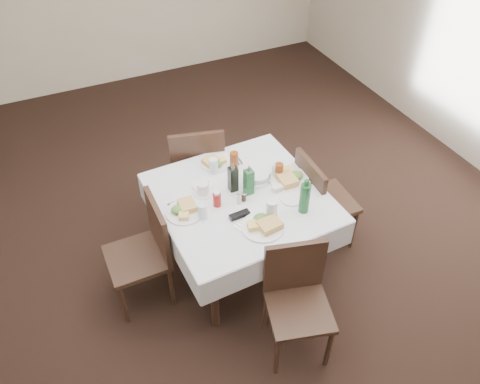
% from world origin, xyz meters
% --- Properties ---
extents(ground_plane, '(7.00, 7.00, 0.00)m').
position_xyz_m(ground_plane, '(0.00, 0.00, 0.00)').
color(ground_plane, black).
extents(room_shell, '(6.04, 7.04, 2.80)m').
position_xyz_m(room_shell, '(0.00, 0.00, 1.71)').
color(room_shell, beige).
rests_on(room_shell, ground).
extents(dining_table, '(1.24, 1.24, 0.76)m').
position_xyz_m(dining_table, '(0.22, -0.05, 0.67)').
color(dining_table, '#311A15').
rests_on(dining_table, ground).
extents(chair_north, '(0.54, 0.54, 0.95)m').
position_xyz_m(chair_north, '(0.15, 0.68, 0.54)').
color(chair_north, '#311A15').
rests_on(chair_north, ground).
extents(chair_south, '(0.50, 0.50, 0.87)m').
position_xyz_m(chair_south, '(0.28, -0.81, 0.50)').
color(chair_south, '#311A15').
rests_on(chair_south, ground).
extents(chair_east, '(0.44, 0.44, 0.90)m').
position_xyz_m(chair_east, '(0.90, -0.09, 0.52)').
color(chair_east, '#311A15').
rests_on(chair_east, ground).
extents(chair_west, '(0.42, 0.42, 0.90)m').
position_xyz_m(chair_west, '(-0.51, -0.02, 0.51)').
color(chair_west, '#311A15').
rests_on(chair_west, ground).
extents(meal_north, '(0.23, 0.23, 0.05)m').
position_xyz_m(meal_north, '(0.19, 0.37, 0.78)').
color(meal_north, white).
rests_on(meal_north, dining_table).
extents(meal_south, '(0.29, 0.29, 0.06)m').
position_xyz_m(meal_south, '(0.23, -0.41, 0.79)').
color(meal_south, white).
rests_on(meal_south, dining_table).
extents(meal_east, '(0.30, 0.30, 0.07)m').
position_xyz_m(meal_east, '(0.63, -0.05, 0.79)').
color(meal_east, white).
rests_on(meal_east, dining_table).
extents(meal_west, '(0.27, 0.27, 0.06)m').
position_xyz_m(meal_west, '(-0.21, -0.04, 0.78)').
color(meal_west, white).
rests_on(meal_west, dining_table).
extents(side_plate_a, '(0.17, 0.17, 0.01)m').
position_xyz_m(side_plate_a, '(0.02, 0.18, 0.77)').
color(side_plate_a, white).
rests_on(side_plate_a, dining_table).
extents(side_plate_b, '(0.18, 0.18, 0.01)m').
position_xyz_m(side_plate_b, '(0.55, -0.23, 0.77)').
color(side_plate_b, white).
rests_on(side_plate_b, dining_table).
extents(water_n, '(0.07, 0.07, 0.13)m').
position_xyz_m(water_n, '(0.15, 0.28, 0.83)').
color(water_n, silver).
rests_on(water_n, dining_table).
extents(water_s, '(0.08, 0.08, 0.15)m').
position_xyz_m(water_s, '(0.33, -0.34, 0.84)').
color(water_s, silver).
rests_on(water_s, dining_table).
extents(water_e, '(0.06, 0.06, 0.11)m').
position_xyz_m(water_e, '(0.56, 0.04, 0.82)').
color(water_e, silver).
rests_on(water_e, dining_table).
extents(water_w, '(0.07, 0.07, 0.12)m').
position_xyz_m(water_w, '(-0.11, -0.14, 0.82)').
color(water_w, silver).
rests_on(water_w, dining_table).
extents(iced_tea_a, '(0.07, 0.07, 0.14)m').
position_xyz_m(iced_tea_a, '(0.32, 0.27, 0.83)').
color(iced_tea_a, brown).
rests_on(iced_tea_a, dining_table).
extents(iced_tea_b, '(0.06, 0.06, 0.13)m').
position_xyz_m(iced_tea_b, '(0.57, 0.01, 0.83)').
color(iced_tea_b, brown).
rests_on(iced_tea_b, dining_table).
extents(bread_basket, '(0.21, 0.21, 0.07)m').
position_xyz_m(bread_basket, '(0.41, 0.06, 0.79)').
color(bread_basket, silver).
rests_on(bread_basket, dining_table).
extents(oil_cruet_dark, '(0.06, 0.06, 0.26)m').
position_xyz_m(oil_cruet_dark, '(0.20, 0.04, 0.87)').
color(oil_cruet_dark, black).
rests_on(oil_cruet_dark, dining_table).
extents(oil_cruet_green, '(0.06, 0.06, 0.26)m').
position_xyz_m(oil_cruet_green, '(0.29, -0.04, 0.87)').
color(oil_cruet_green, '#1F5E2E').
rests_on(oil_cruet_green, dining_table).
extents(ketchup_bottle, '(0.06, 0.06, 0.13)m').
position_xyz_m(ketchup_bottle, '(0.03, -0.07, 0.82)').
color(ketchup_bottle, maroon).
rests_on(ketchup_bottle, dining_table).
extents(salt_shaker, '(0.04, 0.04, 0.08)m').
position_xyz_m(salt_shaker, '(0.18, -0.11, 0.80)').
color(salt_shaker, white).
rests_on(salt_shaker, dining_table).
extents(pepper_shaker, '(0.03, 0.03, 0.08)m').
position_xyz_m(pepper_shaker, '(0.22, -0.11, 0.80)').
color(pepper_shaker, '#392818').
rests_on(pepper_shaker, dining_table).
extents(coffee_mug, '(0.14, 0.14, 0.10)m').
position_xyz_m(coffee_mug, '(-0.02, 0.08, 0.81)').
color(coffee_mug, white).
rests_on(coffee_mug, dining_table).
extents(sunglasses, '(0.15, 0.05, 0.03)m').
position_xyz_m(sunglasses, '(0.12, -0.24, 0.78)').
color(sunglasses, black).
rests_on(sunglasses, dining_table).
extents(green_bottle, '(0.07, 0.07, 0.28)m').
position_xyz_m(green_bottle, '(0.56, -0.38, 0.89)').
color(green_bottle, '#1F5E2E').
rests_on(green_bottle, dining_table).
extents(sugar_caddy, '(0.09, 0.05, 0.04)m').
position_xyz_m(sugar_caddy, '(0.50, -0.11, 0.78)').
color(sugar_caddy, white).
rests_on(sugar_caddy, dining_table).
extents(cutlery_n, '(0.05, 0.16, 0.01)m').
position_xyz_m(cutlery_n, '(0.38, 0.36, 0.77)').
color(cutlery_n, silver).
rests_on(cutlery_n, dining_table).
extents(cutlery_s, '(0.10, 0.18, 0.01)m').
position_xyz_m(cutlery_s, '(0.10, -0.39, 0.77)').
color(cutlery_s, silver).
rests_on(cutlery_s, dining_table).
extents(cutlery_e, '(0.21, 0.08, 0.01)m').
position_xyz_m(cutlery_e, '(0.66, -0.16, 0.77)').
color(cutlery_e, silver).
rests_on(cutlery_e, dining_table).
extents(cutlery_w, '(0.19, 0.06, 0.01)m').
position_xyz_m(cutlery_w, '(-0.20, 0.07, 0.77)').
color(cutlery_w, silver).
rests_on(cutlery_w, dining_table).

